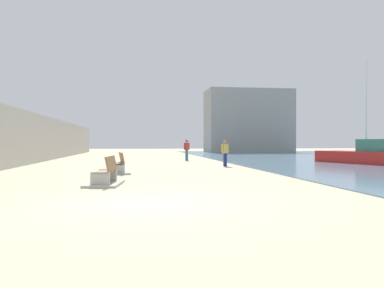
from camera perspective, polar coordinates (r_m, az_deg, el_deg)
The scene contains 9 objects.
ground_plane at distance 27.59m, azimuth -7.34°, elevation -2.75°, with size 120.00×120.00×0.00m, color #C6B793.
seawall at distance 28.47m, azimuth -22.61°, elevation 0.78°, with size 0.80×64.00×3.43m, color #ADAAA3.
bench_near at distance 13.87m, azimuth -12.31°, elevation -4.78°, with size 1.32×2.21×0.98m.
bench_far at distance 18.85m, azimuth -10.65°, elevation -3.45°, with size 1.35×2.22×0.98m.
person_walking at distance 31.48m, azimuth -0.76°, elevation -0.62°, with size 0.49×0.30×1.66m.
person_standing at distance 23.91m, azimuth 4.76°, elevation -1.03°, with size 0.49×0.30×1.58m.
boat_nearest at distance 28.34m, azimuth 24.69°, elevation -1.39°, with size 4.59×8.24×6.84m.
boat_mid_bay at distance 61.18m, azimuth 23.42°, elevation -0.52°, with size 4.35×5.52×1.60m.
harbor_building at distance 57.88m, azimuth 8.03°, elevation 3.23°, with size 12.00×6.00×8.90m, color gray.
Camera 1 is at (-0.32, -9.55, 1.45)m, focal length 37.26 mm.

